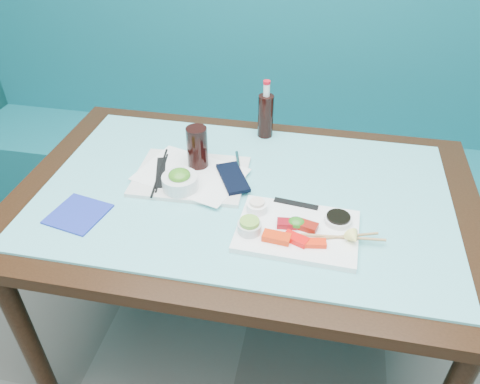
% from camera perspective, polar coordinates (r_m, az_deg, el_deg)
% --- Properties ---
extents(booth_bench, '(3.00, 0.56, 1.17)m').
position_cam_1_polar(booth_bench, '(2.32, 4.41, 4.78)').
color(booth_bench, '#105F6A').
rests_on(booth_bench, ground).
extents(dining_table, '(1.40, 0.90, 0.75)m').
position_cam_1_polar(dining_table, '(1.47, 0.51, -2.70)').
color(dining_table, black).
rests_on(dining_table, ground).
extents(glass_top, '(1.22, 0.76, 0.01)m').
position_cam_1_polar(glass_top, '(1.42, 0.53, 0.01)').
color(glass_top, '#64C2C8').
rests_on(glass_top, dining_table).
extents(sashimi_plate, '(0.33, 0.24, 0.02)m').
position_cam_1_polar(sashimi_plate, '(1.27, 7.00, -4.74)').
color(sashimi_plate, white).
rests_on(sashimi_plate, glass_top).
extents(salmon_left, '(0.08, 0.04, 0.02)m').
position_cam_1_polar(salmon_left, '(1.22, 4.46, -5.54)').
color(salmon_left, red).
rests_on(salmon_left, sashimi_plate).
extents(salmon_mid, '(0.07, 0.05, 0.02)m').
position_cam_1_polar(salmon_mid, '(1.22, 6.82, -5.70)').
color(salmon_mid, '#F10C09').
rests_on(salmon_mid, sashimi_plate).
extents(salmon_right, '(0.06, 0.04, 0.01)m').
position_cam_1_polar(salmon_right, '(1.22, 9.13, -6.17)').
color(salmon_right, '#FF290A').
rests_on(salmon_right, sashimi_plate).
extents(tuna_left, '(0.06, 0.04, 0.02)m').
position_cam_1_polar(tuna_left, '(1.27, 5.73, -3.86)').
color(tuna_left, maroon).
rests_on(tuna_left, sashimi_plate).
extents(tuna_right, '(0.06, 0.05, 0.02)m').
position_cam_1_polar(tuna_right, '(1.26, 8.20, -4.15)').
color(tuna_right, maroon).
rests_on(tuna_right, sashimi_plate).
extents(seaweed_garnish, '(0.05, 0.05, 0.03)m').
position_cam_1_polar(seaweed_garnish, '(1.27, 6.89, -3.71)').
color(seaweed_garnish, '#2A771B').
rests_on(seaweed_garnish, sashimi_plate).
extents(ramekin_wasabi, '(0.08, 0.08, 0.03)m').
position_cam_1_polar(ramekin_wasabi, '(1.24, 1.16, -4.33)').
color(ramekin_wasabi, silver).
rests_on(ramekin_wasabi, sashimi_plate).
extents(wasabi_fill, '(0.07, 0.07, 0.01)m').
position_cam_1_polar(wasabi_fill, '(1.23, 1.17, -3.66)').
color(wasabi_fill, '#73AE38').
rests_on(wasabi_fill, ramekin_wasabi).
extents(ramekin_ginger, '(0.07, 0.07, 0.02)m').
position_cam_1_polar(ramekin_ginger, '(1.31, 2.09, -1.84)').
color(ramekin_ginger, white).
rests_on(ramekin_ginger, sashimi_plate).
extents(ginger_fill, '(0.05, 0.05, 0.01)m').
position_cam_1_polar(ginger_fill, '(1.30, 2.10, -1.27)').
color(ginger_fill, beige).
rests_on(ginger_fill, ramekin_ginger).
extents(soy_dish, '(0.09, 0.09, 0.01)m').
position_cam_1_polar(soy_dish, '(1.30, 11.87, -3.32)').
color(soy_dish, white).
rests_on(soy_dish, sashimi_plate).
extents(soy_fill, '(0.08, 0.08, 0.01)m').
position_cam_1_polar(soy_fill, '(1.30, 11.92, -2.97)').
color(soy_fill, black).
rests_on(soy_fill, soy_dish).
extents(lemon_wedge, '(0.05, 0.05, 0.04)m').
position_cam_1_polar(lemon_wedge, '(1.24, 13.67, -5.46)').
color(lemon_wedge, '#FFF678').
rests_on(lemon_wedge, sashimi_plate).
extents(chopstick_sleeve, '(0.13, 0.04, 0.00)m').
position_cam_1_polar(chopstick_sleeve, '(1.35, 6.84, -1.41)').
color(chopstick_sleeve, black).
rests_on(chopstick_sleeve, sashimi_plate).
extents(wooden_chopstick_a, '(0.20, 0.08, 0.01)m').
position_cam_1_polar(wooden_chopstick_a, '(1.26, 11.98, -5.36)').
color(wooden_chopstick_a, '#9C7849').
rests_on(wooden_chopstick_a, sashimi_plate).
extents(wooden_chopstick_b, '(0.22, 0.03, 0.01)m').
position_cam_1_polar(wooden_chopstick_b, '(1.26, 12.43, -5.41)').
color(wooden_chopstick_b, '#AE8152').
rests_on(wooden_chopstick_b, sashimi_plate).
extents(serving_tray, '(0.35, 0.27, 0.01)m').
position_cam_1_polar(serving_tray, '(1.48, -6.01, 1.93)').
color(serving_tray, silver).
rests_on(serving_tray, glass_top).
extents(paper_placemat, '(0.36, 0.30, 0.00)m').
position_cam_1_polar(paper_placemat, '(1.47, -6.03, 2.17)').
color(paper_placemat, white).
rests_on(paper_placemat, serving_tray).
extents(seaweed_bowl, '(0.12, 0.12, 0.04)m').
position_cam_1_polar(seaweed_bowl, '(1.40, -7.32, 1.18)').
color(seaweed_bowl, silver).
rests_on(seaweed_bowl, serving_tray).
extents(seaweed_salad, '(0.08, 0.08, 0.03)m').
position_cam_1_polar(seaweed_salad, '(1.39, -7.41, 2.05)').
color(seaweed_salad, '#3D841E').
rests_on(seaweed_salad, seaweed_bowl).
extents(cola_glass, '(0.08, 0.08, 0.14)m').
position_cam_1_polar(cola_glass, '(1.48, -5.23, 5.45)').
color(cola_glass, black).
rests_on(cola_glass, serving_tray).
extents(navy_pouch, '(0.13, 0.17, 0.01)m').
position_cam_1_polar(navy_pouch, '(1.44, -0.88, 1.75)').
color(navy_pouch, black).
rests_on(navy_pouch, serving_tray).
extents(fork, '(0.04, 0.09, 0.01)m').
position_cam_1_polar(fork, '(1.53, -0.28, 3.98)').
color(fork, silver).
rests_on(fork, serving_tray).
extents(black_chopstick_a, '(0.05, 0.26, 0.01)m').
position_cam_1_polar(black_chopstick_a, '(1.49, -9.79, 2.44)').
color(black_chopstick_a, black).
rests_on(black_chopstick_a, serving_tray).
extents(black_chopstick_b, '(0.04, 0.21, 0.01)m').
position_cam_1_polar(black_chopstick_b, '(1.49, -9.50, 2.38)').
color(black_chopstick_b, black).
rests_on(black_chopstick_b, serving_tray).
extents(tray_sleeve, '(0.07, 0.17, 0.00)m').
position_cam_1_polar(tray_sleeve, '(1.49, -9.65, 2.38)').
color(tray_sleeve, black).
rests_on(tray_sleeve, serving_tray).
extents(cola_bottle_body, '(0.06, 0.06, 0.15)m').
position_cam_1_polar(cola_bottle_body, '(1.66, 3.14, 9.23)').
color(cola_bottle_body, black).
rests_on(cola_bottle_body, glass_top).
extents(cola_bottle_neck, '(0.03, 0.03, 0.04)m').
position_cam_1_polar(cola_bottle_neck, '(1.62, 3.26, 12.33)').
color(cola_bottle_neck, white).
rests_on(cola_bottle_neck, cola_bottle_body).
extents(cola_bottle_cap, '(0.02, 0.02, 0.01)m').
position_cam_1_polar(cola_bottle_cap, '(1.61, 3.29, 13.21)').
color(cola_bottle_cap, red).
rests_on(cola_bottle_cap, cola_bottle_neck).
extents(blue_napkin, '(0.17, 0.17, 0.01)m').
position_cam_1_polar(blue_napkin, '(1.40, -19.13, -2.54)').
color(blue_napkin, '#1B2B97').
rests_on(blue_napkin, glass_top).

